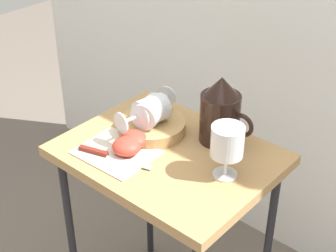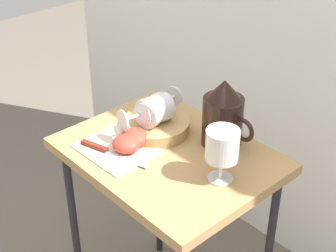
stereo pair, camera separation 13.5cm
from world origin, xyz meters
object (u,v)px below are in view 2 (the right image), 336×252
table (168,172)px  basket_tray (156,126)px  apple_half_left (134,137)px  apple_half_right (127,143)px  wine_glass_upright (222,148)px  pitcher (223,119)px  wine_glass_tipped_far (155,110)px  knife (104,150)px  wine_glass_tipped_near (154,110)px

table → basket_tray: 0.14m
table → apple_half_left: bearing=-149.2°
apple_half_right → wine_glass_upright: bearing=20.9°
pitcher → table: bearing=-117.6°
wine_glass_upright → apple_half_right: 0.28m
wine_glass_upright → wine_glass_tipped_far: wine_glass_upright is taller
apple_half_left → apple_half_right: bearing=-75.5°
wine_glass_upright → apple_half_left: bearing=-166.5°
wine_glass_upright → pitcher: bearing=131.5°
pitcher → knife: size_ratio=0.92×
wine_glass_tipped_near → apple_half_right: (0.02, -0.12, -0.05)m
knife → wine_glass_tipped_near: bearing=84.8°
wine_glass_tipped_near → knife: (-0.02, -0.17, -0.07)m
basket_tray → wine_glass_tipped_near: (0.00, -0.01, 0.06)m
wine_glass_upright → wine_glass_tipped_near: size_ratio=0.90×
table → apple_half_right: size_ratio=8.53×
pitcher → wine_glass_upright: (0.11, -0.12, 0.02)m
wine_glass_upright → knife: bearing=-153.3°
apple_half_right → knife: (-0.04, -0.05, -0.02)m
wine_glass_tipped_far → knife: wine_glass_tipped_far is taller
wine_glass_tipped_far → knife: size_ratio=0.75×
pitcher → wine_glass_upright: 0.16m
basket_tray → wine_glass_upright: (0.28, -0.03, 0.08)m
pitcher → wine_glass_upright: bearing=-48.5°
table → knife: (-0.11, -0.13, 0.08)m
pitcher → wine_glass_tipped_near: bearing=-148.7°
table → knife: 0.19m
table → basket_tray: bearing=156.3°
basket_tray → apple_half_left: size_ratio=2.46×
wine_glass_tipped_far → knife: bearing=-95.0°
apple_half_left → apple_half_right: same height
basket_tray → wine_glass_tipped_far: wine_glass_tipped_far is taller
basket_tray → wine_glass_tipped_near: size_ratio=1.22×
wine_glass_tipped_far → apple_half_left: size_ratio=2.01×
apple_half_right → apple_half_left: bearing=104.5°
basket_tray → knife: bearing=-93.6°
table → wine_glass_tipped_near: 0.18m
apple_half_left → knife: 0.09m
basket_tray → apple_half_right: size_ratio=2.46×
basket_tray → wine_glass_tipped_far: size_ratio=1.22×
table → apple_half_left: size_ratio=8.53×
basket_tray → wine_glass_tipped_near: bearing=-64.3°
wine_glass_tipped_near → wine_glass_tipped_far: bearing=112.5°
apple_half_left → knife: apple_half_left is taller
wine_glass_upright → wine_glass_tipped_near: bearing=175.6°
apple_half_left → wine_glass_tipped_far: bearing=98.8°
apple_half_left → apple_half_right: size_ratio=1.00×
wine_glass_upright → apple_half_left: (-0.26, -0.06, -0.07)m
table → wine_glass_tipped_near: wine_glass_tipped_near is taller
apple_half_left → knife: (-0.03, -0.08, -0.02)m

